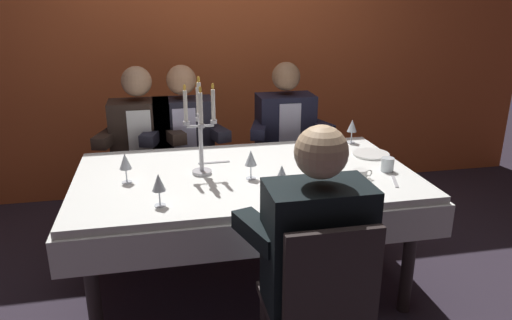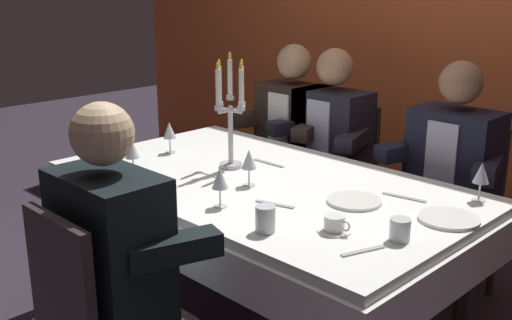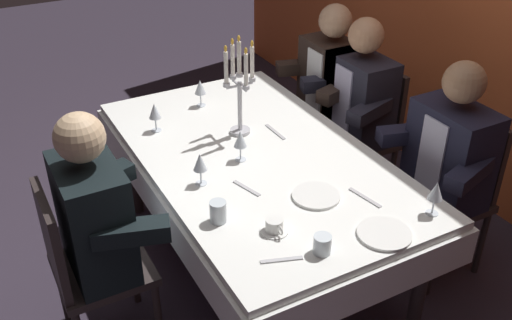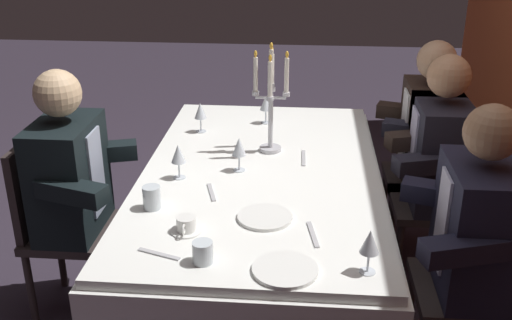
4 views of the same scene
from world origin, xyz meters
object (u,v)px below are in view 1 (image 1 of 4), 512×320
object	(u,v)px
wine_glass_1	(251,159)
wine_glass_3	(352,126)
wine_glass_0	(125,162)
wine_glass_2	(159,183)
water_tumbler_0	(342,186)
seated_diner_1	(184,134)
candelabra	(200,130)
dinner_plate_0	(320,163)
water_tumbler_1	(387,165)
seated_diner_3	(285,129)
dining_table	(246,192)
seated_diner_0	(141,137)
seated_diner_2	(317,246)
coffee_cup_0	(360,175)
dinner_plate_1	(371,154)
wine_glass_4	(282,174)

from	to	relation	value
wine_glass_1	wine_glass_3	size ratio (longest dim) A/B	1.00
wine_glass_0	wine_glass_2	size ratio (longest dim) A/B	1.00
water_tumbler_0	seated_diner_1	distance (m)	1.48
candelabra	dinner_plate_0	size ratio (longest dim) A/B	2.48
water_tumbler_1	seated_diner_3	world-z (taller)	seated_diner_3
dining_table	water_tumbler_0	world-z (taller)	water_tumbler_0
seated_diner_0	seated_diner_2	distance (m)	1.92
candelabra	wine_glass_3	bearing A→B (deg)	20.63
water_tumbler_0	wine_glass_3	bearing A→B (deg)	64.79
candelabra	dinner_plate_0	world-z (taller)	candelabra
dinner_plate_0	seated_diner_0	bearing A→B (deg)	142.11
dinner_plate_0	coffee_cup_0	distance (m)	0.32
dinner_plate_0	seated_diner_0	xyz separation A→B (m)	(-1.07, 0.83, -0.01)
seated_diner_2	dinner_plate_1	bearing A→B (deg)	55.89
seated_diner_0	dinner_plate_0	bearing A→B (deg)	-37.89
dinner_plate_1	seated_diner_3	bearing A→B (deg)	116.53
wine_glass_3	seated_diner_0	size ratio (longest dim) A/B	0.13
wine_glass_0	seated_diner_2	bearing A→B (deg)	-47.57
dinner_plate_1	wine_glass_1	xyz separation A→B (m)	(-0.82, -0.25, 0.11)
wine_glass_1	seated_diner_2	bearing A→B (deg)	-81.19
dinner_plate_0	wine_glass_4	size ratio (longest dim) A/B	1.36
wine_glass_1	wine_glass_3	xyz separation A→B (m)	(0.80, 0.53, 0.00)
dining_table	wine_glass_4	bearing A→B (deg)	-71.95
wine_glass_0	wine_glass_4	size ratio (longest dim) A/B	1.00
wine_glass_0	seated_diner_1	bearing A→B (deg)	68.31
water_tumbler_1	seated_diner_0	bearing A→B (deg)	143.82
dining_table	water_tumbler_0	xyz separation A→B (m)	(0.42, -0.42, 0.17)
wine_glass_0	wine_glass_1	bearing A→B (deg)	-6.65
wine_glass_4	coffee_cup_0	size ratio (longest dim) A/B	1.24
wine_glass_4	water_tumbler_1	xyz separation A→B (m)	(0.68, 0.22, -0.08)
candelabra	seated_diner_3	size ratio (longest dim) A/B	0.45
wine_glass_0	seated_diner_3	world-z (taller)	seated_diner_3
seated_diner_3	wine_glass_4	bearing A→B (deg)	-105.64
wine_glass_2	water_tumbler_0	size ratio (longest dim) A/B	1.67
candelabra	water_tumbler_1	world-z (taller)	candelabra
dinner_plate_0	wine_glass_0	size ratio (longest dim) A/B	1.36
candelabra	coffee_cup_0	xyz separation A→B (m)	(0.84, -0.27, -0.23)
water_tumbler_0	seated_diner_1	world-z (taller)	seated_diner_1
water_tumbler_0	seated_diner_3	size ratio (longest dim) A/B	0.08
dinner_plate_0	water_tumbler_1	size ratio (longest dim) A/B	2.77
dinner_plate_1	wine_glass_4	size ratio (longest dim) A/B	1.40
dinner_plate_1	candelabra	bearing A→B (deg)	-173.70
coffee_cup_0	seated_diner_1	distance (m)	1.44
seated_diner_3	candelabra	bearing A→B (deg)	-129.78
candelabra	seated_diner_3	bearing A→B (deg)	50.22
wine_glass_3	water_tumbler_1	distance (m)	0.58
wine_glass_4	wine_glass_0	bearing A→B (deg)	156.18
wine_glass_2	seated_diner_3	xyz separation A→B (m)	(0.95, 1.25, -0.12)
water_tumbler_1	seated_diner_2	bearing A→B (deg)	-131.89
water_tumbler_1	seated_diner_0	xyz separation A→B (m)	(-1.40, 1.03, -0.04)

